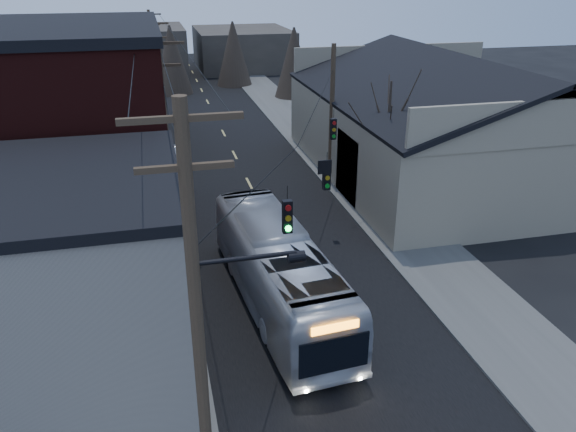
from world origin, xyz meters
name	(u,v)px	position (x,y,z in m)	size (l,w,h in m)	color
road_surface	(239,164)	(0.00, 30.00, 0.01)	(9.00, 110.00, 0.02)	black
sidewalk_left	(143,170)	(-6.50, 30.00, 0.06)	(4.00, 110.00, 0.12)	#474744
sidewalk_right	(328,156)	(6.50, 30.00, 0.06)	(4.00, 110.00, 0.12)	#474744
building_clapboard	(51,293)	(-9.00, 9.00, 3.50)	(8.00, 8.00, 7.00)	#6C645A
building_brick	(55,145)	(-10.00, 20.00, 5.00)	(10.00, 12.00, 10.00)	black
building_left_far	(95,102)	(-9.50, 36.00, 3.50)	(9.00, 14.00, 7.00)	#342F2A
warehouse	(449,133)	(13.00, 25.00, 2.70)	(16.16, 20.60, 7.73)	gray
building_far_left	(143,53)	(-6.00, 65.00, 3.00)	(10.00, 12.00, 6.00)	#342F2A
building_far_right	(243,48)	(7.00, 70.00, 2.50)	(12.00, 14.00, 5.00)	#342F2A
bare_tree	(387,149)	(6.50, 20.00, 3.60)	(0.40, 0.40, 7.20)	black
utility_lines	(197,116)	(-3.11, 24.14, 4.95)	(11.24, 45.28, 10.50)	#382B1E
bus	(279,270)	(-1.25, 12.03, 1.59)	(2.66, 11.38, 3.17)	#B2B7BF
parked_car	(177,157)	(-4.20, 30.42, 0.67)	(1.43, 4.09, 1.35)	#AEB1B6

